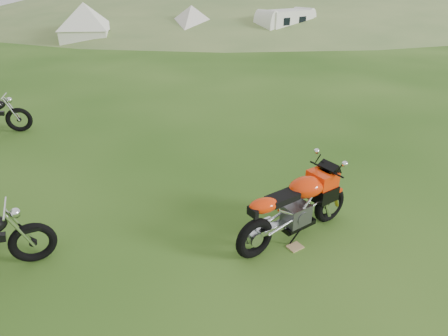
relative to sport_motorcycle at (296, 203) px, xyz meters
name	(u,v)px	position (x,y,z in m)	size (l,w,h in m)	color
ground	(252,210)	(-0.25, 0.98, -0.67)	(120.00, 120.00, 0.00)	#1F480F
hillside	(275,11)	(23.75, 40.98, -0.67)	(80.00, 64.00, 8.00)	#597A3E
hedgerow	(275,11)	(23.75, 40.98, -0.67)	(36.00, 1.20, 8.60)	black
sport_motorcycle	(296,203)	(0.00, 0.00, 0.00)	(2.22, 0.55, 1.33)	#F03208
plywood_board	(295,247)	(-0.12, -0.25, -0.66)	(0.23, 0.19, 0.02)	tan
tent_left	(86,22)	(-0.94, 22.96, 0.60)	(2.91, 2.91, 2.53)	white
tent_mid	(192,22)	(5.63, 21.15, 0.52)	(2.74, 2.74, 2.37)	silver
caravan	(285,25)	(11.24, 18.48, 0.33)	(4.25, 1.90, 1.99)	white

